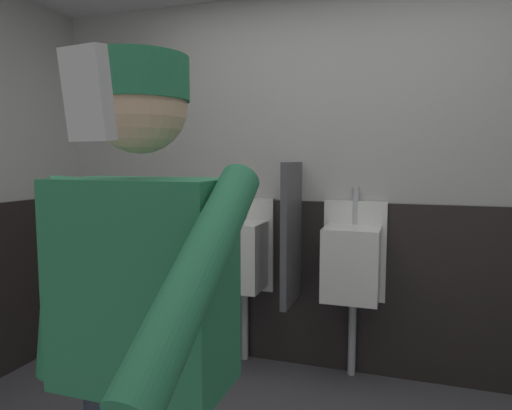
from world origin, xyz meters
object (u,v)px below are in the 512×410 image
urinal_middle (352,262)px  cell_phone (88,94)px  urinal_left (240,254)px  person (143,330)px

urinal_middle → cell_phone: cell_phone is taller
urinal_left → urinal_middle: (0.75, 0.00, 0.00)m
urinal_middle → cell_phone: 2.49m
urinal_left → cell_phone: size_ratio=11.27×
cell_phone → person: bearing=124.0°
urinal_middle → person: (-0.31, -1.88, 0.21)m
urinal_left → cell_phone: (0.70, -2.38, 0.72)m
person → urinal_middle: bearing=80.7°
person → cell_phone: size_ratio=15.11×
urinal_left → person: 1.94m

